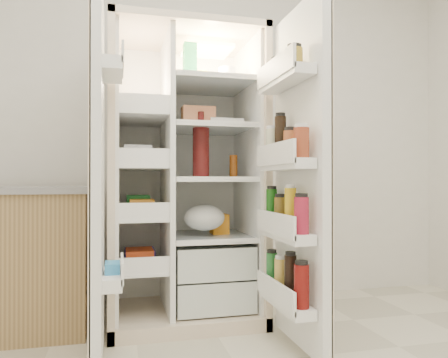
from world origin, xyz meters
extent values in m
cube|color=white|center=(0.00, 2.00, 1.35)|extent=(4.00, 0.02, 2.70)
cube|color=beige|center=(-0.14, 1.93, 0.90)|extent=(0.92, 0.04, 1.80)
cube|color=beige|center=(-0.58, 1.60, 0.90)|extent=(0.04, 0.70, 1.80)
cube|color=beige|center=(0.30, 1.60, 0.90)|extent=(0.04, 0.70, 1.80)
cube|color=beige|center=(-0.14, 1.60, 1.78)|extent=(0.92, 0.70, 0.04)
cube|color=beige|center=(-0.14, 1.60, 0.04)|extent=(0.92, 0.70, 0.08)
cube|color=white|center=(-0.14, 1.90, 0.92)|extent=(0.84, 0.02, 1.68)
cube|color=white|center=(-0.55, 1.60, 0.92)|extent=(0.02, 0.62, 1.68)
cube|color=white|center=(0.27, 1.60, 0.92)|extent=(0.02, 0.62, 1.68)
cube|color=white|center=(-0.25, 1.60, 0.92)|extent=(0.03, 0.62, 1.68)
cube|color=silver|center=(0.02, 1.58, 0.18)|extent=(0.47, 0.52, 0.19)
cube|color=silver|center=(0.02, 1.58, 0.39)|extent=(0.47, 0.52, 0.19)
cube|color=#FFD18C|center=(0.02, 1.65, 1.72)|extent=(0.30, 0.30, 0.02)
cube|color=white|center=(-0.40, 1.60, 0.35)|extent=(0.28, 0.58, 0.02)
cube|color=white|center=(-0.40, 1.60, 0.65)|extent=(0.28, 0.58, 0.02)
cube|color=white|center=(-0.40, 1.60, 0.95)|extent=(0.28, 0.58, 0.02)
cube|color=white|center=(-0.40, 1.60, 1.25)|extent=(0.28, 0.58, 0.02)
cube|color=silver|center=(0.02, 1.60, 0.52)|extent=(0.49, 0.58, 0.01)
cube|color=silver|center=(0.02, 1.60, 0.88)|extent=(0.49, 0.58, 0.01)
cube|color=silver|center=(0.02, 1.60, 1.20)|extent=(0.49, 0.58, 0.02)
cube|color=silver|center=(0.02, 1.60, 1.48)|extent=(0.49, 0.58, 0.02)
cube|color=#C6431C|center=(-0.40, 1.60, 0.41)|extent=(0.16, 0.20, 0.10)
cube|color=#217C35|center=(-0.40, 1.60, 0.72)|extent=(0.14, 0.18, 0.12)
cube|color=silver|center=(-0.40, 1.60, 0.99)|extent=(0.20, 0.22, 0.07)
cube|color=gold|center=(-0.40, 1.60, 1.33)|extent=(0.15, 0.16, 0.14)
cube|color=#323597|center=(-0.40, 1.60, 0.40)|extent=(0.18, 0.20, 0.09)
cube|color=orange|center=(-0.40, 1.60, 0.71)|extent=(0.14, 0.18, 0.10)
cube|color=white|center=(-0.40, 1.60, 1.02)|extent=(0.16, 0.16, 0.12)
sphere|color=orange|center=(-0.11, 1.50, 0.12)|extent=(0.07, 0.07, 0.07)
sphere|color=orange|center=(-0.02, 1.54, 0.12)|extent=(0.07, 0.07, 0.07)
sphere|color=orange|center=(0.08, 1.50, 0.12)|extent=(0.07, 0.07, 0.07)
sphere|color=orange|center=(-0.06, 1.64, 0.12)|extent=(0.07, 0.07, 0.07)
sphere|color=orange|center=(0.04, 1.62, 0.12)|extent=(0.07, 0.07, 0.07)
sphere|color=orange|center=(0.14, 1.58, 0.12)|extent=(0.07, 0.07, 0.07)
sphere|color=orange|center=(-0.14, 1.58, 0.12)|extent=(0.07, 0.07, 0.07)
ellipsoid|color=#376D24|center=(0.02, 1.60, 0.40)|extent=(0.26, 0.24, 0.11)
cylinder|color=#4E1110|center=(-0.05, 1.49, 1.04)|extent=(0.10, 0.10, 0.31)
cylinder|color=#7C390D|center=(0.16, 1.53, 0.96)|extent=(0.05, 0.05, 0.14)
cube|color=#268E51|center=(-0.11, 1.54, 1.60)|extent=(0.08, 0.08, 0.23)
cylinder|color=white|center=(0.13, 1.56, 1.54)|extent=(0.11, 0.11, 0.10)
cylinder|color=gold|center=(-0.01, 1.67, 1.54)|extent=(0.08, 0.08, 0.10)
cube|color=white|center=(0.11, 1.53, 1.23)|extent=(0.21, 0.09, 0.05)
cube|color=#C1744D|center=(-0.06, 1.55, 1.27)|extent=(0.20, 0.11, 0.12)
ellipsoid|color=silver|center=(-0.02, 1.53, 0.61)|extent=(0.25, 0.23, 0.16)
cube|color=orange|center=(0.10, 1.64, 0.59)|extent=(0.11, 0.13, 0.13)
cube|color=white|center=(-0.64, 1.05, 0.90)|extent=(0.05, 0.40, 1.72)
cube|color=beige|center=(-0.66, 1.05, 0.90)|extent=(0.01, 0.40, 1.72)
cube|color=white|center=(-0.57, 1.05, 0.40)|extent=(0.09, 0.32, 0.06)
cube|color=white|center=(-0.57, 1.05, 1.40)|extent=(0.09, 0.32, 0.06)
cube|color=#338CCC|center=(-0.57, 1.05, 0.43)|extent=(0.07, 0.12, 0.10)
cube|color=white|center=(0.36, 0.96, 0.90)|extent=(0.05, 0.58, 1.72)
cube|color=beige|center=(0.39, 0.96, 0.90)|extent=(0.01, 0.58, 1.72)
cube|color=white|center=(0.28, 0.96, 0.26)|extent=(0.11, 0.50, 0.05)
cube|color=white|center=(0.28, 0.96, 0.60)|extent=(0.11, 0.50, 0.05)
cube|color=white|center=(0.28, 0.96, 0.95)|extent=(0.11, 0.50, 0.05)
cube|color=white|center=(0.28, 0.96, 1.38)|extent=(0.11, 0.50, 0.05)
cylinder|color=#650D0B|center=(0.28, 0.76, 0.39)|extent=(0.07, 0.07, 0.20)
cylinder|color=black|center=(0.28, 0.89, 0.40)|extent=(0.06, 0.06, 0.22)
cylinder|color=gold|center=(0.28, 1.02, 0.38)|extent=(0.06, 0.06, 0.18)
cylinder|color=#257030|center=(0.28, 1.15, 0.38)|extent=(0.06, 0.06, 0.19)
cylinder|color=maroon|center=(0.28, 0.76, 0.71)|extent=(0.07, 0.07, 0.17)
cylinder|color=gold|center=(0.28, 0.89, 0.73)|extent=(0.06, 0.06, 0.21)
cylinder|color=brown|center=(0.28, 1.02, 0.70)|extent=(0.07, 0.07, 0.16)
cylinder|color=#175513|center=(0.28, 1.15, 0.72)|extent=(0.06, 0.06, 0.20)
cylinder|color=brown|center=(0.28, 0.76, 1.04)|extent=(0.07, 0.07, 0.14)
cylinder|color=#A4512A|center=(0.28, 0.89, 1.04)|extent=(0.07, 0.07, 0.14)
cylinder|color=black|center=(0.28, 1.02, 1.09)|extent=(0.06, 0.06, 0.23)
cylinder|color=beige|center=(0.28, 1.15, 1.06)|extent=(0.06, 0.06, 0.18)
cylinder|color=olive|center=(0.28, 0.84, 1.45)|extent=(0.08, 0.08, 0.10)
cylinder|color=#8F611A|center=(0.28, 1.06, 1.45)|extent=(0.08, 0.08, 0.10)
camera|label=1|loc=(-0.54, -1.04, 0.87)|focal=34.00mm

